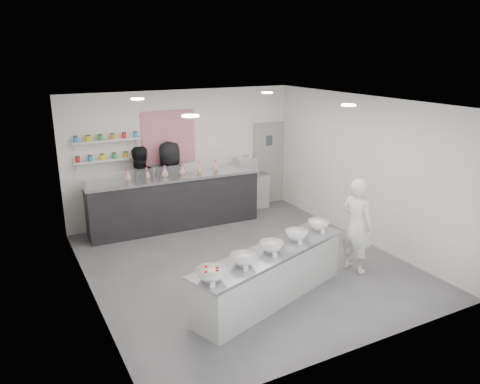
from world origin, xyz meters
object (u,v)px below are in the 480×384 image
object	(u,v)px
prep_counter	(271,275)
staff_right	(171,184)
espresso_machine	(246,167)
staff_left	(139,189)
back_bar	(175,202)
woman_prep	(357,225)
espresso_ledge	(246,192)

from	to	relation	value
prep_counter	staff_right	world-z (taller)	staff_right
espresso_machine	staff_left	distance (m)	2.73
back_bar	staff_left	world-z (taller)	staff_left
staff_right	staff_left	bearing A→B (deg)	0.11
back_bar	staff_left	size ratio (longest dim) A/B	2.05
woman_prep	staff_right	xyz separation A→B (m)	(-2.10, 3.80, 0.10)
espresso_ledge	espresso_machine	size ratio (longest dim) A/B	2.15
prep_counter	espresso_ledge	size ratio (longest dim) A/B	2.58
back_bar	woman_prep	world-z (taller)	woman_prep
back_bar	espresso_ledge	size ratio (longest dim) A/B	3.27
woman_prep	staff_left	xyz separation A→B (m)	(-2.83, 3.80, 0.07)
prep_counter	espresso_machine	xyz separation A→B (m)	(1.77, 4.10, 0.67)
back_bar	espresso_ledge	bearing A→B (deg)	12.94
back_bar	staff_left	bearing A→B (deg)	162.86
prep_counter	staff_left	world-z (taller)	staff_left
back_bar	espresso_ledge	world-z (taller)	back_bar
espresso_machine	staff_left	bearing A→B (deg)	-177.14
back_bar	staff_left	xyz separation A→B (m)	(-0.72, 0.25, 0.34)
prep_counter	woman_prep	xyz separation A→B (m)	(1.88, 0.17, 0.45)
staff_left	staff_right	size ratio (longest dim) A/B	0.98
staff_left	woman_prep	bearing A→B (deg)	116.19
prep_counter	espresso_machine	size ratio (longest dim) A/B	5.54
back_bar	staff_right	bearing A→B (deg)	89.43
espresso_ledge	woman_prep	xyz separation A→B (m)	(0.09, -3.93, 0.43)
espresso_ledge	staff_right	bearing A→B (deg)	-176.13
woman_prep	espresso_machine	bearing A→B (deg)	-11.64
prep_counter	espresso_machine	distance (m)	4.52
woman_prep	staff_left	bearing A→B (deg)	23.55
espresso_ledge	staff_left	bearing A→B (deg)	-177.15
espresso_machine	back_bar	bearing A→B (deg)	-169.13
prep_counter	staff_left	size ratio (longest dim) A/B	1.62
espresso_ledge	back_bar	bearing A→B (deg)	-169.19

